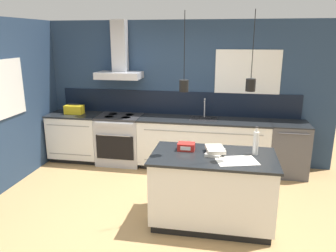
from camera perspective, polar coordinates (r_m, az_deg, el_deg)
The scene contains 13 objects.
ground_plane at distance 4.62m, azimuth -2.54°, elevation -14.74°, with size 16.00×16.00×0.00m, color tan.
wall_back at distance 6.05m, azimuth 0.94°, elevation 6.21°, with size 5.60×2.24×2.60m.
wall_left at distance 5.77m, azimuth -25.33°, elevation 3.76°, with size 0.08×3.80×2.60m.
counter_run_left at distance 6.52m, azimuth -15.62°, elevation -1.76°, with size 0.96×0.64×0.91m.
counter_run_sink at distance 5.90m, azimuth 6.08°, elevation -3.06°, with size 2.30×0.64×1.25m.
oven_range at distance 6.19m, azimuth -8.32°, elevation -2.31°, with size 0.80×0.66×0.91m.
dishwasher at distance 5.99m, azimuth 20.15°, elevation -3.75°, with size 0.63×0.65×0.91m.
kitchen_island at distance 4.24m, azimuth 7.68°, elevation -10.80°, with size 1.53×0.87×0.91m.
bottle_on_island at distance 4.14m, azimuth 15.05°, elevation -2.83°, with size 0.07×0.07×0.36m.
book_stack at distance 4.10m, azimuth 8.20°, elevation -4.26°, with size 0.27×0.35×0.08m.
red_supply_box at distance 4.20m, azimuth 3.19°, elevation -3.59°, with size 0.21×0.15×0.09m.
paper_pile at distance 3.93m, azimuth 11.85°, elevation -5.95°, with size 0.54×0.44×0.01m.
yellow_toolbox at distance 6.39m, azimuth -16.02°, elevation 2.78°, with size 0.34×0.18×0.19m.
Camera 1 is at (0.91, -3.90, 2.32)m, focal length 35.00 mm.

